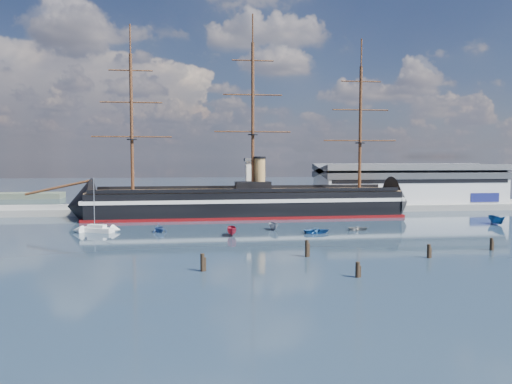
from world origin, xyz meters
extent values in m
plane|color=#1D2F45|center=(0.00, 40.00, 0.00)|extent=(600.00, 600.00, 0.00)
cube|color=slate|center=(10.00, 76.00, 0.00)|extent=(180.00, 18.00, 2.00)
cube|color=#B7BABC|center=(58.00, 80.00, 7.00)|extent=(62.00, 20.00, 10.00)
cube|color=#3F4247|center=(58.00, 80.00, 12.60)|extent=(63.00, 21.00, 2.00)
cube|color=silver|center=(3.00, 73.00, 9.00)|extent=(4.00, 4.00, 14.00)
cube|color=#3F4247|center=(3.00, 73.00, 16.50)|extent=(5.00, 5.00, 1.00)
cube|color=black|center=(-0.42, 60.00, 4.00)|extent=(88.20, 17.15, 7.00)
cube|color=silver|center=(-0.42, 60.00, 5.20)|extent=(90.20, 17.41, 1.00)
cube|color=#60090B|center=(-0.42, 60.00, 0.35)|extent=(90.20, 17.37, 0.90)
cone|color=black|center=(-46.92, 60.00, 3.70)|extent=(14.20, 15.86, 15.68)
cone|color=black|center=(46.08, 60.00, 3.70)|extent=(11.20, 15.82, 15.68)
cube|color=brown|center=(-0.42, 60.00, 7.60)|extent=(88.18, 15.87, 0.40)
cube|color=black|center=(1.58, 60.00, 9.00)|extent=(10.08, 6.13, 2.50)
cylinder|color=#A37C45|center=(3.58, 60.00, 12.50)|extent=(3.20, 3.20, 9.00)
cylinder|color=#381E0F|center=(-52.42, 60.00, 9.00)|extent=(17.76, 0.93, 4.43)
cylinder|color=#381E0F|center=(-32.42, 60.00, 26.80)|extent=(0.90, 0.90, 38.00)
cylinder|color=#381E0F|center=(1.58, 60.00, 28.80)|extent=(0.90, 0.90, 42.00)
cylinder|color=#381E0F|center=(33.58, 60.00, 25.80)|extent=(0.90, 0.90, 36.00)
cube|color=silver|center=(-37.76, 35.04, 0.52)|extent=(8.09, 5.40, 1.05)
cube|color=silver|center=(-37.76, 35.04, 1.36)|extent=(4.51, 3.29, 0.84)
cylinder|color=#B2B2B7|center=(-38.28, 35.04, 6.81)|extent=(0.17, 0.17, 11.52)
imported|color=maroon|center=(-7.20, 25.91, 0.00)|extent=(6.43, 2.68, 2.52)
imported|color=#1A4A8B|center=(12.34, 27.05, 0.00)|extent=(1.85, 3.80, 1.71)
imported|color=gray|center=(3.32, 33.41, 0.00)|extent=(5.69, 2.54, 2.21)
imported|color=navy|center=(-23.52, 33.23, 0.00)|extent=(6.90, 5.99, 2.37)
imported|color=slate|center=(23.17, 30.07, 0.00)|extent=(1.47, 3.08, 1.39)
imported|color=navy|center=(62.02, 35.66, 0.00)|extent=(7.22, 2.71, 2.88)
cylinder|color=black|center=(-14.38, -7.61, 0.00)|extent=(0.64, 0.64, 3.41)
cylinder|color=black|center=(7.78, -14.42, 0.00)|extent=(0.64, 0.64, 2.97)
cylinder|color=black|center=(24.51, -2.59, 0.00)|extent=(0.64, 0.64, 3.08)
cylinder|color=black|center=(39.42, 2.61, 0.00)|extent=(0.64, 0.64, 3.01)
cylinder|color=black|center=(3.90, 1.12, 0.00)|extent=(0.64, 0.64, 3.64)
camera|label=1|loc=(-15.82, -82.96, 17.42)|focal=35.00mm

